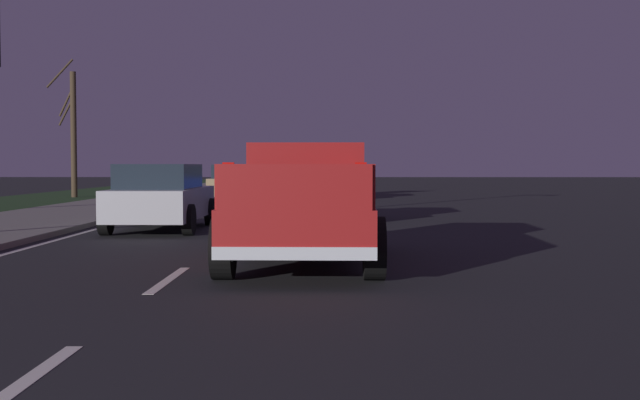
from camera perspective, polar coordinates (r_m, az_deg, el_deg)
ground at (r=28.35m, az=-3.63°, el=-0.53°), size 144.00×144.00×0.00m
sidewalk_shoulder at (r=29.33m, az=-14.81°, el=-0.39°), size 108.00×4.00×0.12m
lane_markings at (r=30.61m, az=-8.12°, el=-0.32°), size 108.00×3.54×0.01m
pickup_truck at (r=12.48m, az=-1.03°, el=-0.24°), size 5.45×2.34×1.87m
sedan_silver at (r=18.74m, az=-11.41°, el=0.25°), size 4.41×2.03×1.54m
sedan_blue at (r=35.73m, az=0.33°, el=1.36°), size 4.41×2.04×1.54m
sedan_tan at (r=33.05m, az=-6.19°, el=1.25°), size 4.42×2.05×1.54m
sedan_black at (r=21.98m, az=0.17°, el=0.63°), size 4.40×2.02×1.54m
bare_tree_far at (r=38.97m, az=-17.47°, el=4.80°), size 1.10×1.26×6.52m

